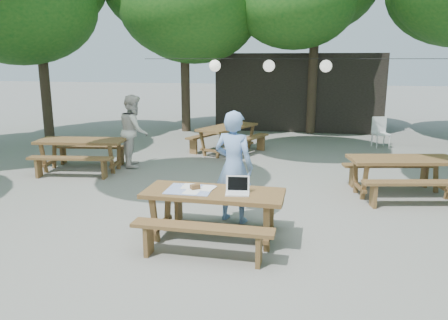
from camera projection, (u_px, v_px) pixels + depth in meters
name	position (u px, v px, depth m)	size (l,w,h in m)	color
ground	(237.00, 217.00, 7.34)	(80.00, 80.00, 0.00)	slate
pavilion	(300.00, 91.00, 16.92)	(6.00, 3.00, 2.80)	black
main_picnic_table	(214.00, 215.00, 6.30)	(2.00, 1.58, 0.75)	#53391D
picnic_table_nw	(82.00, 155.00, 10.30)	(2.11, 1.84, 0.75)	#53391D
picnic_table_ne	(402.00, 176.00, 8.39)	(2.20, 1.96, 0.75)	#53391D
picnic_table_far_w	(228.00, 139.00, 12.37)	(2.19, 2.36, 0.75)	#53391D
woman	(234.00, 167.00, 6.98)	(0.66, 0.43, 1.81)	#7AA1DF
second_person	(134.00, 131.00, 10.68)	(0.85, 0.67, 1.76)	white
plastic_chair	(380.00, 139.00, 13.11)	(0.54, 0.54, 0.90)	silver
laptop	(238.00, 189.00, 6.12)	(0.36, 0.30, 0.24)	white
tabletop_clutter	(191.00, 189.00, 6.30)	(0.69, 0.57, 0.08)	#3558B7
paper_lanterns	(269.00, 66.00, 12.55)	(9.00, 0.34, 0.38)	black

